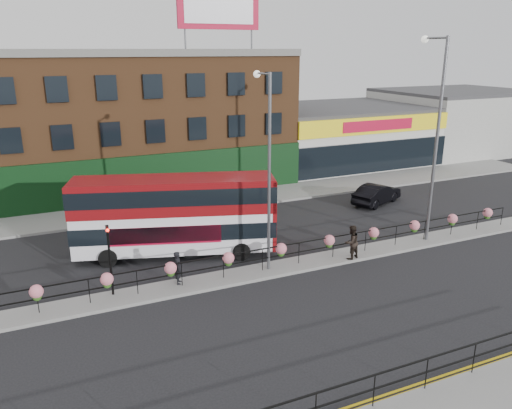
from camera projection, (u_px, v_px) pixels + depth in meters
name	position (u px, v px, depth m)	size (l,w,h in m)	color
ground	(281.00, 269.00, 24.60)	(120.00, 120.00, 0.00)	black
north_pavement	(204.00, 203.00, 35.03)	(60.00, 4.00, 0.15)	gray
median	(281.00, 268.00, 24.57)	(60.00, 1.60, 0.15)	gray
yellow_line_inner	(416.00, 385.00, 16.14)	(60.00, 0.10, 0.01)	gold
yellow_line_outer	(419.00, 388.00, 15.98)	(60.00, 0.10, 0.01)	gold
brick_building	(121.00, 119.00, 38.91)	(25.00, 12.21, 10.30)	brown
supermarket	(337.00, 134.00, 47.37)	(15.00, 12.25, 5.30)	silver
warehouse_east	(455.00, 120.00, 53.04)	(14.50, 12.00, 6.30)	#ABABA6
billboard	(219.00, 7.00, 34.69)	(6.00, 0.29, 4.40)	#B20B2B
median_railing	(281.00, 250.00, 24.28)	(30.04, 0.56, 1.23)	black
south_railing	(375.00, 383.00, 14.73)	(20.04, 0.05, 1.12)	black
double_decker_bus	(175.00, 208.00, 25.62)	(10.55, 5.34, 4.16)	white
car	(377.00, 194.00, 34.84)	(4.56, 3.06, 1.42)	black
pedestrian_a	(178.00, 268.00, 22.60)	(0.54, 0.66, 1.54)	black
pedestrian_b	(351.00, 242.00, 25.25)	(1.00, 0.86, 1.78)	black
lamp_column_west	(267.00, 157.00, 22.89)	(0.33, 1.63, 9.31)	slate
lamp_column_east	(435.00, 123.00, 26.38)	(0.39, 1.92, 10.92)	slate
traffic_light_median	(109.00, 245.00, 21.09)	(0.15, 0.28, 3.65)	black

